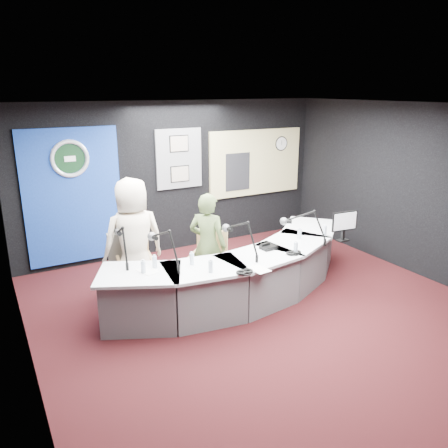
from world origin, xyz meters
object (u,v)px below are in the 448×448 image
armchair_left (135,267)px  armchair_right (208,266)px  person_man (134,240)px  broadcast_desk (241,274)px  person_woman (208,245)px

armchair_left → armchair_right: size_ratio=1.06×
person_man → armchair_right: bearing=158.0°
broadcast_desk → armchair_right: (-0.39, 0.31, 0.09)m
broadcast_desk → person_woman: size_ratio=2.85×
armchair_left → person_man: person_man is taller
broadcast_desk → person_woman: 0.65m
person_man → broadcast_desk: bearing=152.6°
person_man → person_woman: person_man is taller
broadcast_desk → person_man: size_ratio=2.46×
armchair_right → person_man: size_ratio=0.51×
armchair_right → person_man: 1.16m
armchair_left → broadcast_desk: bearing=-17.1°
armchair_left → person_woman: size_ratio=0.63×
armchair_left → person_man: 0.42m
broadcast_desk → person_man: bearing=152.8°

